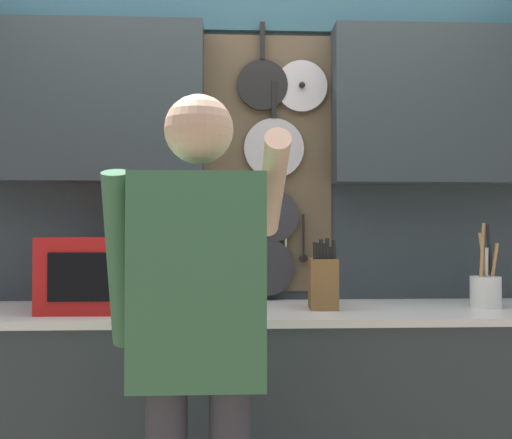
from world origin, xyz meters
The scene contains 6 objects.
base_cabinet_counter centered at (0.00, 0.00, 0.46)m, with size 2.57×0.62×0.93m.
back_wall_unit centered at (-0.01, 0.28, 1.52)m, with size 3.14×0.20×2.50m.
microwave centered at (-0.57, -0.02, 1.08)m, with size 0.48×0.35×0.29m.
knife_block centered at (0.28, -0.02, 1.04)m, with size 0.12×0.16×0.28m.
utensil_crock centered at (0.95, -0.02, 1.01)m, with size 0.12×0.12×0.35m.
person centered at (-0.18, -0.65, 0.97)m, with size 0.54×0.60×1.64m.
Camera 1 is at (-0.09, -2.30, 1.24)m, focal length 40.00 mm.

